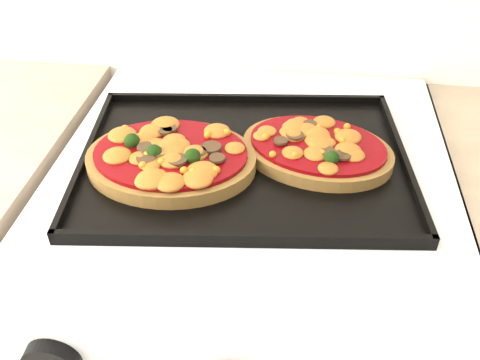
% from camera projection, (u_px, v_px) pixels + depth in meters
% --- Properties ---
extents(stove, '(0.60, 0.60, 0.91)m').
position_uv_depth(stove, '(250.00, 342.00, 1.08)').
color(stove, white).
rests_on(stove, floor).
extents(baking_tray, '(0.51, 0.40, 0.02)m').
position_uv_depth(baking_tray, '(244.00, 158.00, 0.78)').
color(baking_tray, black).
rests_on(baking_tray, stove).
extents(pizza_left, '(0.25, 0.19, 0.04)m').
position_uv_depth(pizza_left, '(171.00, 157.00, 0.76)').
color(pizza_left, olive).
rests_on(pizza_left, baking_tray).
extents(pizza_right, '(0.25, 0.21, 0.03)m').
position_uv_depth(pizza_right, '(317.00, 148.00, 0.78)').
color(pizza_right, olive).
rests_on(pizza_right, baking_tray).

